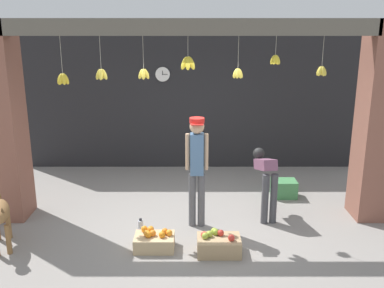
{
  "coord_description": "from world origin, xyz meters",
  "views": [
    {
      "loc": [
        0.02,
        -6.19,
        3.01
      ],
      "look_at": [
        0.0,
        0.42,
        1.19
      ],
      "focal_mm": 40.0,
      "sensor_mm": 36.0,
      "label": 1
    }
  ],
  "objects_px": {
    "shopkeeper": "(198,163)",
    "fruit_crate_apples": "(220,244)",
    "dog": "(1,214)",
    "produce_box_green": "(285,189)",
    "wall_clock": "(164,74)",
    "fruit_crate_oranges": "(156,241)",
    "worker_stooping": "(267,176)",
    "water_bottle": "(142,228)"
  },
  "relations": [
    {
      "from": "shopkeeper",
      "to": "fruit_crate_apples",
      "type": "xyz_separation_m",
      "value": [
        0.29,
        -0.85,
        -0.9
      ]
    },
    {
      "from": "dog",
      "to": "produce_box_green",
      "type": "height_order",
      "value": "dog"
    },
    {
      "from": "wall_clock",
      "to": "produce_box_green",
      "type": "bearing_deg",
      "value": -36.66
    },
    {
      "from": "fruit_crate_apples",
      "to": "dog",
      "type": "bearing_deg",
      "value": 177.31
    },
    {
      "from": "produce_box_green",
      "to": "fruit_crate_oranges",
      "type": "bearing_deg",
      "value": -139.11
    },
    {
      "from": "dog",
      "to": "shopkeeper",
      "type": "distance_m",
      "value": 2.86
    },
    {
      "from": "worker_stooping",
      "to": "fruit_crate_apples",
      "type": "bearing_deg",
      "value": -133.18
    },
    {
      "from": "shopkeeper",
      "to": "worker_stooping",
      "type": "bearing_deg",
      "value": -163.98
    },
    {
      "from": "fruit_crate_oranges",
      "to": "water_bottle",
      "type": "xyz_separation_m",
      "value": [
        -0.23,
        0.35,
        0.02
      ]
    },
    {
      "from": "shopkeeper",
      "to": "water_bottle",
      "type": "xyz_separation_m",
      "value": [
        -0.83,
        -0.39,
        -0.89
      ]
    },
    {
      "from": "dog",
      "to": "produce_box_green",
      "type": "distance_m",
      "value": 4.73
    },
    {
      "from": "shopkeeper",
      "to": "produce_box_green",
      "type": "relative_size",
      "value": 3.93
    },
    {
      "from": "dog",
      "to": "worker_stooping",
      "type": "distance_m",
      "value": 3.96
    },
    {
      "from": "dog",
      "to": "shopkeeper",
      "type": "relative_size",
      "value": 0.52
    },
    {
      "from": "fruit_crate_oranges",
      "to": "shopkeeper",
      "type": "bearing_deg",
      "value": 50.87
    },
    {
      "from": "fruit_crate_oranges",
      "to": "water_bottle",
      "type": "distance_m",
      "value": 0.42
    },
    {
      "from": "dog",
      "to": "wall_clock",
      "type": "height_order",
      "value": "wall_clock"
    },
    {
      "from": "worker_stooping",
      "to": "produce_box_green",
      "type": "xyz_separation_m",
      "value": [
        0.5,
        0.86,
        -0.54
      ]
    },
    {
      "from": "fruit_crate_oranges",
      "to": "fruit_crate_apples",
      "type": "height_order",
      "value": "fruit_crate_apples"
    },
    {
      "from": "fruit_crate_apples",
      "to": "water_bottle",
      "type": "distance_m",
      "value": 1.21
    },
    {
      "from": "shopkeeper",
      "to": "produce_box_green",
      "type": "height_order",
      "value": "shopkeeper"
    },
    {
      "from": "fruit_crate_oranges",
      "to": "worker_stooping",
      "type": "bearing_deg",
      "value": 31.57
    },
    {
      "from": "fruit_crate_oranges",
      "to": "wall_clock",
      "type": "bearing_deg",
      "value": 91.42
    },
    {
      "from": "worker_stooping",
      "to": "wall_clock",
      "type": "bearing_deg",
      "value": 116.92
    },
    {
      "from": "wall_clock",
      "to": "dog",
      "type": "bearing_deg",
      "value": -119.57
    },
    {
      "from": "fruit_crate_oranges",
      "to": "wall_clock",
      "type": "distance_m",
      "value": 4.09
    },
    {
      "from": "fruit_crate_oranges",
      "to": "water_bottle",
      "type": "bearing_deg",
      "value": 123.56
    },
    {
      "from": "produce_box_green",
      "to": "water_bottle",
      "type": "relative_size",
      "value": 1.49
    },
    {
      "from": "worker_stooping",
      "to": "fruit_crate_oranges",
      "type": "relative_size",
      "value": 1.9
    },
    {
      "from": "dog",
      "to": "water_bottle",
      "type": "height_order",
      "value": "dog"
    },
    {
      "from": "dog",
      "to": "fruit_crate_apples",
      "type": "height_order",
      "value": "dog"
    },
    {
      "from": "worker_stooping",
      "to": "produce_box_green",
      "type": "relative_size",
      "value": 2.4
    },
    {
      "from": "dog",
      "to": "fruit_crate_oranges",
      "type": "height_order",
      "value": "dog"
    },
    {
      "from": "fruit_crate_oranges",
      "to": "fruit_crate_apples",
      "type": "relative_size",
      "value": 0.93
    },
    {
      "from": "dog",
      "to": "fruit_crate_apples",
      "type": "xyz_separation_m",
      "value": [
        3.01,
        -0.14,
        -0.38
      ]
    },
    {
      "from": "fruit_crate_oranges",
      "to": "dog",
      "type": "bearing_deg",
      "value": 179.21
    },
    {
      "from": "shopkeeper",
      "to": "fruit_crate_apples",
      "type": "height_order",
      "value": "shopkeeper"
    },
    {
      "from": "produce_box_green",
      "to": "wall_clock",
      "type": "bearing_deg",
      "value": 143.34
    },
    {
      "from": "wall_clock",
      "to": "worker_stooping",
      "type": "bearing_deg",
      "value": -55.05
    },
    {
      "from": "shopkeeper",
      "to": "fruit_crate_oranges",
      "type": "xyz_separation_m",
      "value": [
        -0.6,
        -0.74,
        -0.9
      ]
    },
    {
      "from": "fruit_crate_apples",
      "to": "water_bottle",
      "type": "height_order",
      "value": "fruit_crate_apples"
    },
    {
      "from": "shopkeeper",
      "to": "produce_box_green",
      "type": "bearing_deg",
      "value": -143.58
    }
  ]
}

